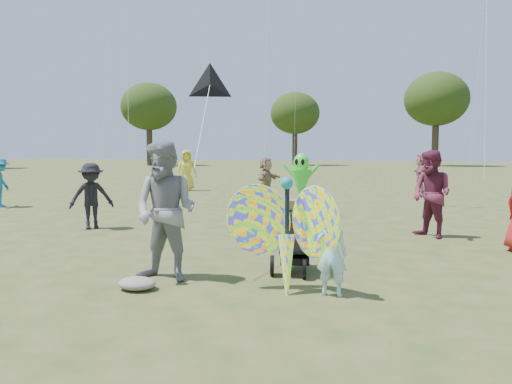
% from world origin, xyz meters
% --- Properties ---
extents(ground, '(160.00, 160.00, 0.00)m').
position_xyz_m(ground, '(0.00, 0.00, 0.00)').
color(ground, '#51592B').
rests_on(ground, ground).
extents(child_girl, '(0.39, 0.27, 1.06)m').
position_xyz_m(child_girl, '(1.54, -0.47, 0.53)').
color(child_girl, '#ABE4F2').
rests_on(child_girl, ground).
extents(adult_man, '(0.97, 0.76, 1.96)m').
position_xyz_m(adult_man, '(-0.78, -0.54, 0.98)').
color(adult_man, gray).
rests_on(adult_man, ground).
extents(grey_bag, '(0.51, 0.42, 0.16)m').
position_xyz_m(grey_bag, '(-0.90, -1.09, 0.08)').
color(grey_bag, gray).
rests_on(grey_bag, ground).
extents(crowd_b, '(1.10, 1.10, 1.53)m').
position_xyz_m(crowd_b, '(-4.79, 2.89, 0.76)').
color(crowd_b, black).
rests_on(crowd_b, ground).
extents(crowd_d, '(0.67, 1.51, 1.58)m').
position_xyz_m(crowd_d, '(-2.99, 10.03, 0.79)').
color(crowd_d, '#9C7E60').
rests_on(crowd_d, ground).
extents(crowd_e, '(1.13, 1.10, 1.83)m').
position_xyz_m(crowd_e, '(2.62, 4.39, 0.91)').
color(crowd_e, maroon).
rests_on(crowd_e, ground).
extents(crowd_g, '(1.07, 0.96, 1.84)m').
position_xyz_m(crowd_g, '(-7.99, 13.42, 0.92)').
color(crowd_g, yellow).
rests_on(crowd_g, ground).
extents(crowd_i, '(1.01, 1.18, 1.59)m').
position_xyz_m(crowd_i, '(-10.42, 5.51, 0.79)').
color(crowd_i, teal).
rests_on(crowd_i, ground).
extents(crowd_j, '(0.69, 1.61, 1.68)m').
position_xyz_m(crowd_j, '(1.97, 15.89, 0.84)').
color(crowd_j, '#9E5A68').
rests_on(crowd_j, ground).
extents(jogging_stroller, '(0.68, 1.12, 1.09)m').
position_xyz_m(jogging_stroller, '(0.77, 0.60, 0.61)').
color(jogging_stroller, black).
rests_on(jogging_stroller, ground).
extents(butterfly_kite, '(1.74, 0.75, 1.68)m').
position_xyz_m(butterfly_kite, '(0.96, -0.48, 0.73)').
color(butterfly_kite, '#FF2846').
rests_on(butterfly_kite, ground).
extents(delta_kite_rig, '(0.98, 1.94, 1.76)m').
position_xyz_m(delta_kite_rig, '(-0.91, 1.17, 2.91)').
color(delta_kite_rig, black).
rests_on(delta_kite_rig, ground).
extents(alien_kite, '(1.12, 0.69, 1.74)m').
position_xyz_m(alien_kite, '(-0.88, 6.95, 0.97)').
color(alien_kite, '#37EA37').
rests_on(alien_kite, ground).
extents(tree_line, '(91.78, 33.60, 10.79)m').
position_xyz_m(tree_line, '(3.67, 44.99, 6.86)').
color(tree_line, '#3A2D21').
rests_on(tree_line, ground).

